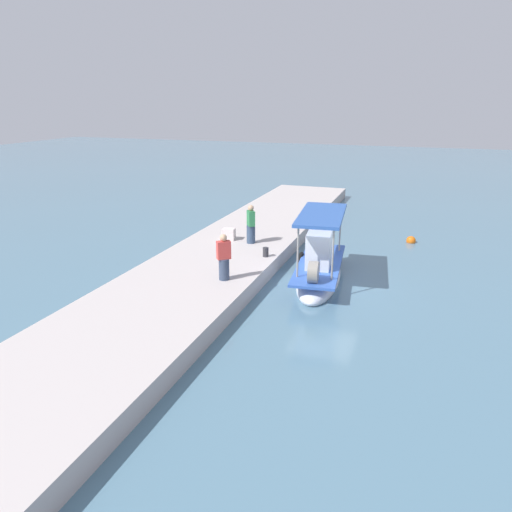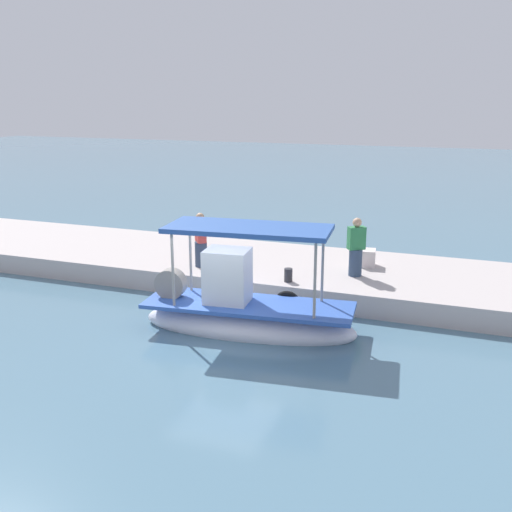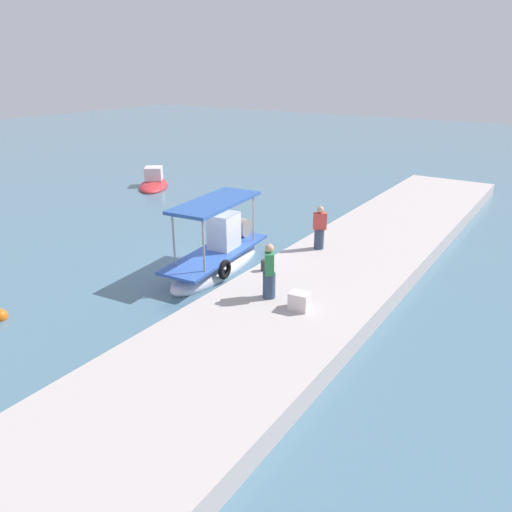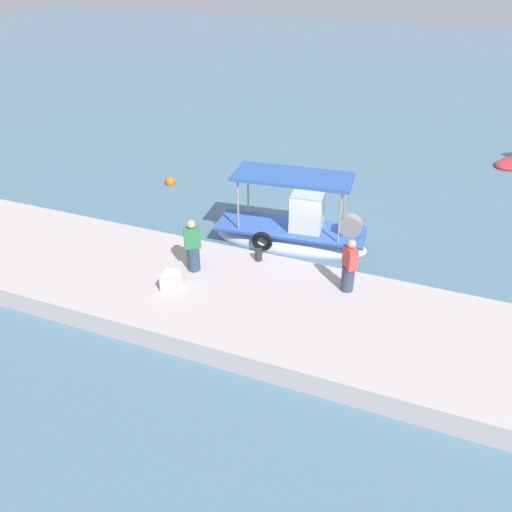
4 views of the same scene
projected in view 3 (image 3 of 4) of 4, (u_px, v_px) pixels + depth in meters
The scene contains 9 objects.
ground_plane at pixel (218, 264), 19.39m from camera, with size 120.00×120.00×0.00m, color slate.
dock_quay at pixel (325, 284), 16.86m from camera, with size 36.00×4.88×0.65m, color #BBB0AD.
main_fishing_boat at pixel (218, 257), 18.70m from camera, with size 5.68×2.20×3.10m.
fisherman_near_bollard at pixel (320, 230), 18.88m from camera, with size 0.53×0.54×1.71m.
fisherman_by_crate at pixel (269, 274), 14.85m from camera, with size 0.56×0.54×1.76m.
mooring_bollard at pixel (264, 265), 17.03m from camera, with size 0.24×0.24×0.39m, color #2D2D33.
cargo_crate at pixel (299, 301), 14.31m from camera, with size 0.57×0.46×0.53m, color silver.
marker_buoy at pixel (0, 316), 15.16m from camera, with size 0.47×0.47×0.47m.
moored_boat_near at pixel (154, 184), 31.58m from camera, with size 4.17×3.77×1.47m.
Camera 3 is at (-14.08, -11.21, 7.37)m, focal length 34.26 mm.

